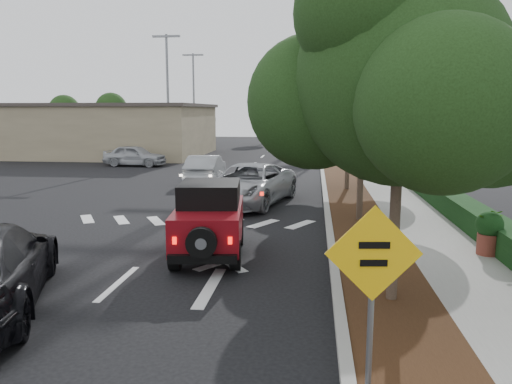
# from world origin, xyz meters

# --- Properties ---
(ground) EXTENTS (120.00, 120.00, 0.00)m
(ground) POSITION_xyz_m (0.00, 0.00, 0.00)
(ground) COLOR black
(ground) RESTS_ON ground
(curb) EXTENTS (0.20, 70.00, 0.15)m
(curb) POSITION_xyz_m (4.60, 12.00, 0.07)
(curb) COLOR #9E9B93
(curb) RESTS_ON ground
(planting_strip) EXTENTS (1.80, 70.00, 0.12)m
(planting_strip) POSITION_xyz_m (5.60, 12.00, 0.06)
(planting_strip) COLOR black
(planting_strip) RESTS_ON ground
(sidewalk) EXTENTS (2.00, 70.00, 0.12)m
(sidewalk) POSITION_xyz_m (7.50, 12.00, 0.06)
(sidewalk) COLOR gray
(sidewalk) RESTS_ON ground
(hedge) EXTENTS (0.80, 70.00, 0.80)m
(hedge) POSITION_xyz_m (8.90, 12.00, 0.40)
(hedge) COLOR black
(hedge) RESTS_ON ground
(commercial_building) EXTENTS (22.00, 12.00, 4.00)m
(commercial_building) POSITION_xyz_m (-16.00, 30.00, 2.00)
(commercial_building) COLOR #84785B
(commercial_building) RESTS_ON ground
(transmission_tower) EXTENTS (7.00, 4.00, 28.00)m
(transmission_tower) POSITION_xyz_m (6.00, 48.00, 0.00)
(transmission_tower) COLOR slate
(transmission_tower) RESTS_ON ground
(street_tree_near) EXTENTS (3.80, 3.80, 5.92)m
(street_tree_near) POSITION_xyz_m (5.60, -0.50, 0.00)
(street_tree_near) COLOR black
(street_tree_near) RESTS_ON ground
(street_tree_mid) EXTENTS (3.20, 3.20, 5.32)m
(street_tree_mid) POSITION_xyz_m (5.60, 6.50, 0.00)
(street_tree_mid) COLOR black
(street_tree_mid) RESTS_ON ground
(street_tree_far) EXTENTS (3.40, 3.40, 5.62)m
(street_tree_far) POSITION_xyz_m (5.60, 13.00, 0.00)
(street_tree_far) COLOR black
(street_tree_far) RESTS_ON ground
(light_pole_a) EXTENTS (2.00, 0.22, 9.00)m
(light_pole_a) POSITION_xyz_m (-6.50, 26.00, 0.00)
(light_pole_a) COLOR slate
(light_pole_a) RESTS_ON ground
(light_pole_b) EXTENTS (2.00, 0.22, 9.00)m
(light_pole_b) POSITION_xyz_m (-7.50, 38.00, 0.00)
(light_pole_b) COLOR slate
(light_pole_b) RESTS_ON ground
(red_jeep) EXTENTS (1.96, 3.73, 1.85)m
(red_jeep) POSITION_xyz_m (1.51, 2.38, 0.94)
(red_jeep) COLOR black
(red_jeep) RESTS_ON ground
(silver_suv_ahead) EXTENTS (3.81, 6.08, 1.57)m
(silver_suv_ahead) POSITION_xyz_m (1.56, 9.42, 0.78)
(silver_suv_ahead) COLOR #9FA0A6
(silver_suv_ahead) RESTS_ON ground
(silver_sedan_oncoming) EXTENTS (1.68, 4.37, 1.42)m
(silver_sedan_oncoming) POSITION_xyz_m (-1.36, 14.97, 0.71)
(silver_sedan_oncoming) COLOR #929599
(silver_sedan_oncoming) RESTS_ON ground
(parked_suv) EXTENTS (4.24, 2.01, 1.40)m
(parked_suv) POSITION_xyz_m (-7.68, 22.03, 0.70)
(parked_suv) COLOR #AAACB2
(parked_suv) RESTS_ON ground
(speed_hump_sign) EXTENTS (1.14, 0.16, 2.44)m
(speed_hump_sign) POSITION_xyz_m (4.80, -4.02, 1.69)
(speed_hump_sign) COLOR slate
(speed_hump_sign) RESTS_ON ground
(terracotta_planter) EXTENTS (0.66, 0.66, 1.15)m
(terracotta_planter) POSITION_xyz_m (8.40, 2.76, 0.78)
(terracotta_planter) COLOR brown
(terracotta_planter) RESTS_ON ground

